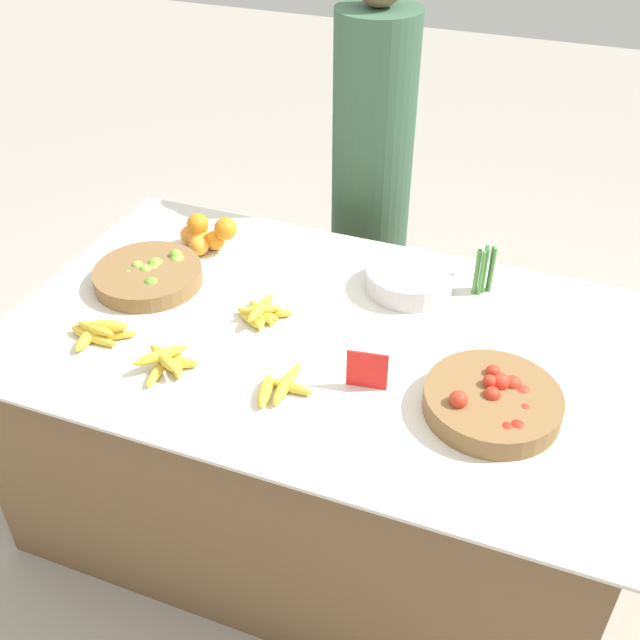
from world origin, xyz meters
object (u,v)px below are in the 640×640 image
at_px(metal_bowl, 409,279).
at_px(price_sign, 367,370).
at_px(vendor_person, 371,197).
at_px(tomato_basket, 494,402).
at_px(lime_bowl, 149,275).

bearing_deg(metal_bowl, price_sign, -87.85).
bearing_deg(price_sign, vendor_person, 98.56).
bearing_deg(tomato_basket, price_sign, -175.88).
relative_size(tomato_basket, vendor_person, 0.22).
bearing_deg(tomato_basket, vendor_person, 122.51).
relative_size(metal_bowl, vendor_person, 0.17).
xyz_separation_m(metal_bowl, vendor_person, (-0.32, 0.58, -0.05)).
bearing_deg(lime_bowl, tomato_basket, -10.14).
bearing_deg(lime_bowl, price_sign, -15.79).
relative_size(lime_bowl, metal_bowl, 1.25).
height_order(lime_bowl, vendor_person, vendor_person).
relative_size(tomato_basket, metal_bowl, 1.28).
bearing_deg(metal_bowl, lime_bowl, -161.49).
height_order(lime_bowl, price_sign, price_sign).
distance_m(metal_bowl, vendor_person, 0.67).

